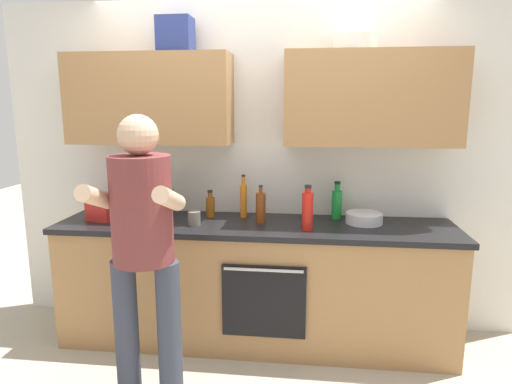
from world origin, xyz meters
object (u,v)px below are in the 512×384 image
at_px(bottle_soy, 307,209).
at_px(cup_stoneware, 194,218).
at_px(bottle_juice, 244,199).
at_px(person_standing, 143,239).
at_px(mixing_bowl, 364,218).
at_px(grocery_bag_crisps, 105,209).
at_px(bottle_wine, 154,208).
at_px(bottle_vinegar, 261,207).
at_px(bottle_syrup, 210,206).
at_px(potted_herb, 160,196).
at_px(bottle_oil, 138,200).
at_px(bottle_soda, 337,203).
at_px(bottle_hotsauce, 308,210).

height_order(bottle_soy, cup_stoneware, bottle_soy).
bearing_deg(cup_stoneware, bottle_juice, 40.20).
bearing_deg(person_standing, mixing_bowl, 33.17).
bearing_deg(grocery_bag_crisps, bottle_wine, -15.89).
bearing_deg(bottle_vinegar, bottle_syrup, 163.68).
bearing_deg(potted_herb, bottle_oil, 156.45).
bearing_deg(bottle_soda, bottle_soy, -162.24).
height_order(bottle_vinegar, grocery_bag_crisps, bottle_vinegar).
xyz_separation_m(bottle_soy, bottle_syrup, (-0.73, 0.01, 0.00)).
bearing_deg(bottle_wine, mixing_bowl, 8.32).
bearing_deg(bottle_soda, bottle_wine, -165.44).
height_order(bottle_juice, bottle_wine, bottle_juice).
bearing_deg(potted_herb, bottle_hotsauce, -8.74).
bearing_deg(grocery_bag_crisps, bottle_syrup, 11.11).
distance_m(bottle_syrup, cup_stoneware, 0.26).
bearing_deg(bottle_juice, bottle_soy, -3.21).
distance_m(person_standing, potted_herb, 0.83).
distance_m(bottle_wine, potted_herb, 0.17).
height_order(bottle_hotsauce, bottle_wine, bottle_hotsauce).
relative_size(person_standing, cup_stoneware, 17.15).
xyz_separation_m(bottle_soda, mixing_bowl, (0.19, -0.12, -0.08)).
distance_m(mixing_bowl, grocery_bag_crisps, 1.90).
bearing_deg(cup_stoneware, bottle_soda, 17.00).
height_order(bottle_oil, potted_herb, potted_herb).
xyz_separation_m(person_standing, bottle_oil, (-0.38, 0.90, 0.02)).
bearing_deg(person_standing, cup_stoneware, 79.90).
height_order(bottle_hotsauce, bottle_syrup, bottle_hotsauce).
distance_m(bottle_syrup, mixing_bowl, 1.14).
distance_m(person_standing, bottle_hotsauce, 1.11).
distance_m(bottle_hotsauce, potted_herb, 1.10).
xyz_separation_m(bottle_wine, bottle_soda, (1.29, 0.33, -0.00)).
bearing_deg(mixing_bowl, bottle_syrup, 177.21).
xyz_separation_m(bottle_juice, grocery_bag_crisps, (-1.02, -0.17, -0.06)).
relative_size(bottle_wine, mixing_bowl, 1.10).
height_order(bottle_syrup, cup_stoneware, bottle_syrup).
relative_size(bottle_oil, potted_herb, 0.96).
relative_size(bottle_hotsauce, bottle_syrup, 1.51).
distance_m(bottle_syrup, grocery_bag_crisps, 0.78).
relative_size(bottle_vinegar, bottle_hotsauce, 0.88).
height_order(bottle_soy, bottle_syrup, bottle_soy).
bearing_deg(bottle_syrup, bottle_wine, -141.53).
bearing_deg(bottle_soda, person_standing, -139.04).
height_order(bottle_oil, bottle_juice, bottle_juice).
bearing_deg(bottle_juice, mixing_bowl, -4.85).
relative_size(bottle_oil, bottle_syrup, 1.42).
relative_size(bottle_syrup, potted_herb, 0.68).
distance_m(bottle_hotsauce, bottle_syrup, 0.78).
distance_m(bottle_wine, mixing_bowl, 1.49).
height_order(bottle_oil, bottle_wine, bottle_oil).
xyz_separation_m(bottle_wine, mixing_bowl, (1.47, 0.22, -0.08)).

